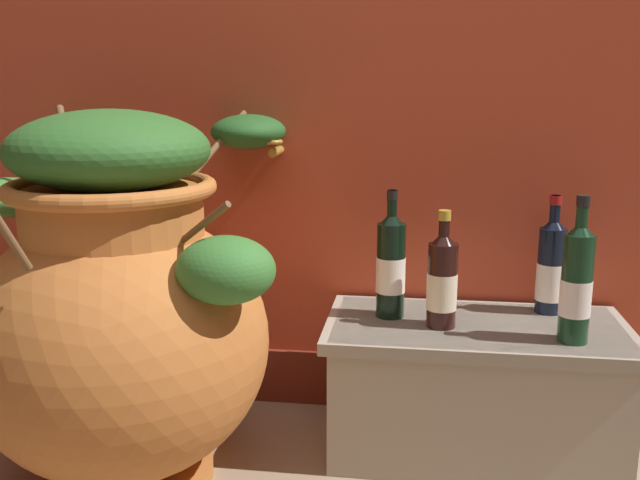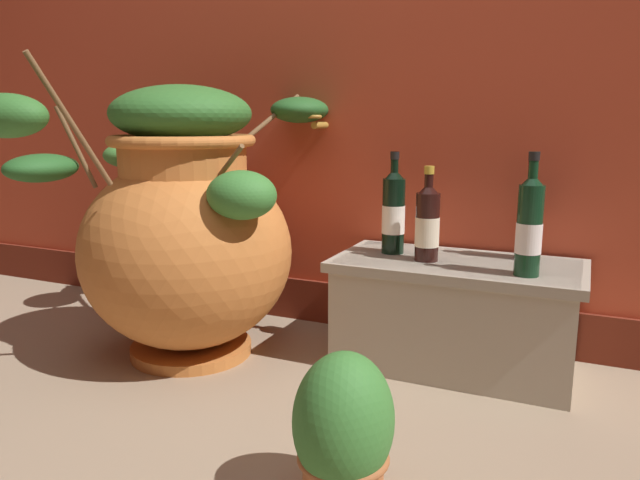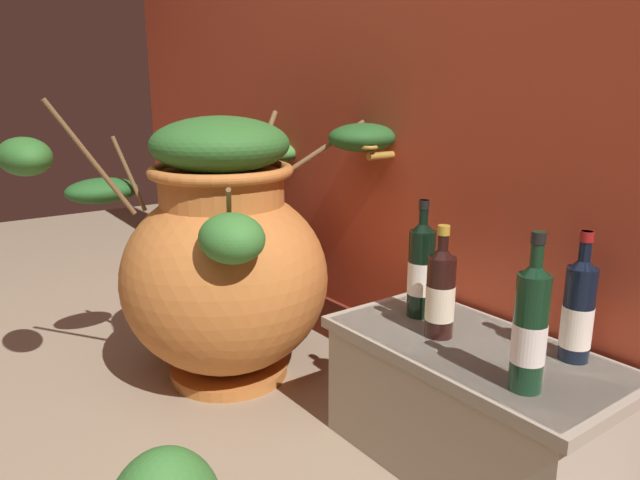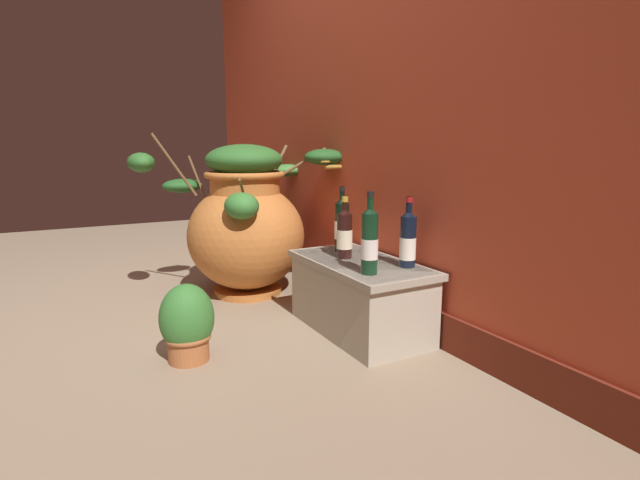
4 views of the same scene
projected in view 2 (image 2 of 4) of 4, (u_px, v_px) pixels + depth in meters
The scene contains 7 objects.
terracotta_urn at pixel (185, 228), 1.93m from camera, with size 0.90×1.15×0.94m.
stone_ledge at pixel (455, 310), 1.87m from camera, with size 0.75×0.39×0.34m.
wine_bottle_left at pixel (427, 222), 1.83m from camera, with size 0.07×0.07×0.29m.
wine_bottle_middle at pixel (530, 220), 1.85m from camera, with size 0.07×0.07×0.31m.
wine_bottle_right at pixel (529, 225), 1.65m from camera, with size 0.07×0.07×0.34m.
wine_bottle_back at pixel (393, 211), 1.93m from camera, with size 0.07×0.07×0.33m.
potted_shrub at pixel (343, 433), 1.19m from camera, with size 0.20×0.22×0.32m.
Camera 2 is at (0.76, -0.92, 0.77)m, focal length 33.56 mm.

